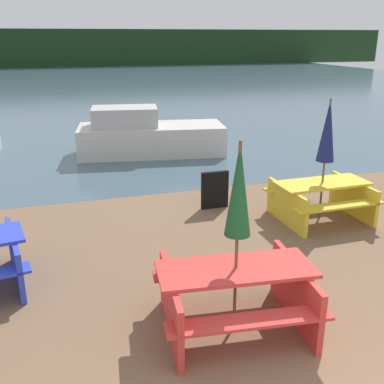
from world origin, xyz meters
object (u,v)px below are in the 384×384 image
(picnic_table_yellow, at_px, (321,196))
(umbrella_navy, at_px, (328,131))
(picnic_table_red, at_px, (235,291))
(signboard, at_px, (215,190))
(umbrella_darkgreen, at_px, (239,191))
(boat, at_px, (147,136))

(picnic_table_yellow, height_order, umbrella_navy, umbrella_navy)
(picnic_table_red, xyz_separation_m, picnic_table_yellow, (2.77, 2.61, -0.03))
(signboard, bearing_deg, umbrella_darkgreen, -106.27)
(signboard, bearing_deg, umbrella_navy, -33.66)
(boat, bearing_deg, umbrella_navy, -61.52)
(picnic_table_yellow, bearing_deg, signboard, 146.34)
(picnic_table_red, distance_m, picnic_table_yellow, 3.81)
(boat, distance_m, signboard, 4.69)
(picnic_table_red, height_order, boat, boat)
(picnic_table_red, height_order, picnic_table_yellow, picnic_table_red)
(boat, relative_size, signboard, 5.74)
(picnic_table_yellow, height_order, umbrella_darkgreen, umbrella_darkgreen)
(umbrella_darkgreen, relative_size, boat, 0.52)
(boat, bearing_deg, picnic_table_yellow, -61.52)
(picnic_table_red, bearing_deg, umbrella_darkgreen, 0.00)
(umbrella_navy, bearing_deg, signboard, 146.34)
(picnic_table_red, bearing_deg, picnic_table_yellow, 43.32)
(picnic_table_red, bearing_deg, boat, 85.29)
(umbrella_navy, distance_m, signboard, 2.40)
(picnic_table_yellow, distance_m, umbrella_darkgreen, 4.01)
(umbrella_navy, xyz_separation_m, umbrella_darkgreen, (-2.77, -2.61, 0.03))
(umbrella_navy, bearing_deg, picnic_table_red, -136.68)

